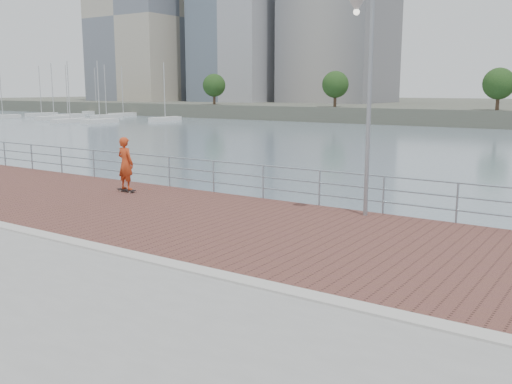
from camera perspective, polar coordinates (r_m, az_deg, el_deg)
The scene contains 8 objects.
water at distance 12.16m, azimuth -5.52°, elevation -16.95°, with size 400.00×400.00×0.00m, color slate.
brick_lane at distance 14.21m, azimuth 3.62°, elevation -4.16°, with size 40.00×6.80×0.02m, color brown.
curb at distance 11.37m, azimuth -5.70°, elevation -7.82°, with size 40.00×0.40×0.06m, color #B7B5AD.
guardrail at distance 17.03m, azimuth 9.45°, elevation 0.50°, with size 39.06×0.06×1.13m.
street_lamp at distance 15.66m, azimuth 10.75°, elevation 12.97°, with size 0.44×1.29×6.09m.
skateboard at distance 20.23m, azimuth -12.81°, elevation 0.20°, with size 0.75×0.22×0.09m.
skateboarder at distance 20.09m, azimuth -12.92°, elevation 2.80°, with size 0.66×0.43×1.82m, color #BE3D19.
marina at distance 111.44m, azimuth -16.96°, elevation 7.29°, with size 33.48×30.52×9.81m.
Camera 1 is at (6.93, -8.29, 3.57)m, focal length 40.00 mm.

